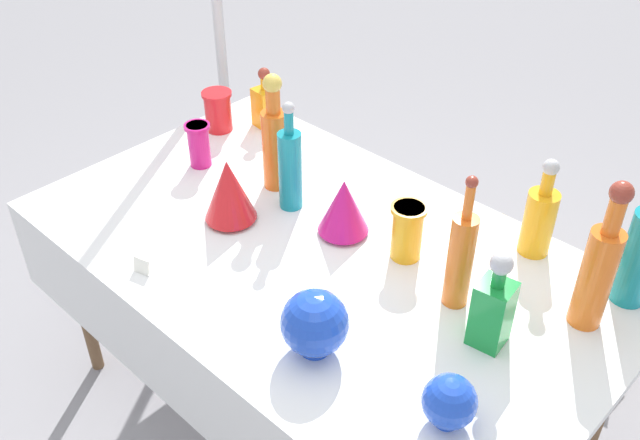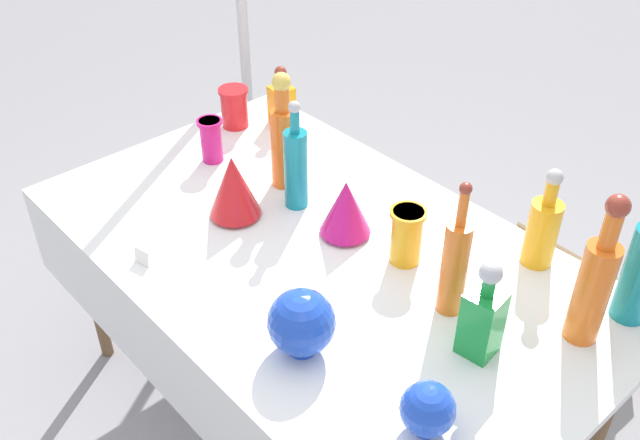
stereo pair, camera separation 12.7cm
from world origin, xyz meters
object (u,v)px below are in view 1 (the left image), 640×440
(round_bowl_0, at_px, (449,402))
(canopy_pole, at_px, (219,25))
(fluted_vase_0, at_px, (343,206))
(tall_bottle_5, at_px, (275,140))
(slender_vase_0, at_px, (407,230))
(tall_bottle_2, at_px, (460,257))
(round_bowl_1, at_px, (315,323))
(square_decanter_1, at_px, (493,307))
(tall_bottle_1, at_px, (290,167))
(fluted_vase_1, at_px, (229,190))
(slender_vase_2, at_px, (218,109))
(square_decanter_0, at_px, (265,104))
(tall_bottle_4, at_px, (598,269))
(tall_bottle_3, at_px, (540,218))
(cardboard_box_behind_left, at_px, (536,294))
(slender_vase_1, at_px, (199,143))

(round_bowl_0, relative_size, canopy_pole, 0.05)
(fluted_vase_0, bearing_deg, canopy_pole, 156.74)
(tall_bottle_5, relative_size, slender_vase_0, 2.29)
(tall_bottle_2, xyz_separation_m, canopy_pole, (-1.53, 0.50, 0.06))
(tall_bottle_5, bearing_deg, round_bowl_1, -36.44)
(round_bowl_1, bearing_deg, round_bowl_0, 7.00)
(square_decanter_1, distance_m, round_bowl_1, 0.43)
(round_bowl_1, bearing_deg, slender_vase_0, 98.28)
(tall_bottle_1, bearing_deg, round_bowl_1, -39.26)
(fluted_vase_0, bearing_deg, fluted_vase_1, -147.18)
(slender_vase_2, bearing_deg, round_bowl_0, -20.24)
(square_decanter_0, relative_size, round_bowl_0, 1.76)
(round_bowl_1, distance_m, canopy_pole, 1.64)
(tall_bottle_4, bearing_deg, tall_bottle_3, 145.66)
(tall_bottle_5, relative_size, fluted_vase_0, 2.13)
(slender_vase_0, distance_m, round_bowl_1, 0.44)
(slender_vase_2, relative_size, round_bowl_0, 1.15)
(tall_bottle_3, bearing_deg, cardboard_box_behind_left, 107.19)
(square_decanter_1, xyz_separation_m, cardboard_box_behind_left, (-0.26, 0.91, -0.73))
(tall_bottle_5, xyz_separation_m, fluted_vase_0, (0.33, -0.04, -0.07))
(round_bowl_0, relative_size, round_bowl_1, 0.75)
(tall_bottle_5, distance_m, canopy_pole, 0.90)
(tall_bottle_5, bearing_deg, square_decanter_1, -7.96)
(tall_bottle_5, relative_size, round_bowl_1, 2.25)
(slender_vase_0, distance_m, cardboard_box_behind_left, 1.06)
(tall_bottle_3, relative_size, tall_bottle_5, 0.78)
(tall_bottle_4, distance_m, fluted_vase_1, 1.04)
(round_bowl_0, distance_m, round_bowl_1, 0.36)
(tall_bottle_1, xyz_separation_m, tall_bottle_3, (0.66, 0.32, -0.03))
(slender_vase_1, xyz_separation_m, round_bowl_1, (0.87, -0.35, 0.01))
(tall_bottle_3, xyz_separation_m, round_bowl_1, (-0.19, -0.71, -0.03))
(tall_bottle_1, height_order, round_bowl_0, tall_bottle_1)
(tall_bottle_2, height_order, cardboard_box_behind_left, tall_bottle_2)
(slender_vase_0, relative_size, cardboard_box_behind_left, 0.30)
(tall_bottle_2, bearing_deg, tall_bottle_3, 82.94)
(square_decanter_1, height_order, round_bowl_0, square_decanter_1)
(slender_vase_2, distance_m, fluted_vase_1, 0.57)
(square_decanter_0, bearing_deg, fluted_vase_0, -24.45)
(square_decanter_0, height_order, round_bowl_1, square_decanter_0)
(square_decanter_1, xyz_separation_m, round_bowl_0, (0.07, -0.27, -0.04))
(square_decanter_0, bearing_deg, square_decanter_1, -17.37)
(tall_bottle_2, height_order, round_bowl_1, tall_bottle_2)
(tall_bottle_4, height_order, fluted_vase_1, tall_bottle_4)
(fluted_vase_0, height_order, cardboard_box_behind_left, fluted_vase_0)
(tall_bottle_1, distance_m, slender_vase_2, 0.56)
(slender_vase_2, height_order, round_bowl_1, round_bowl_1)
(round_bowl_0, xyz_separation_m, canopy_pole, (-1.74, 0.83, 0.14))
(tall_bottle_2, distance_m, square_decanter_1, 0.16)
(tall_bottle_4, xyz_separation_m, slender_vase_2, (-1.44, 0.01, -0.09))
(slender_vase_2, bearing_deg, tall_bottle_2, -8.43)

